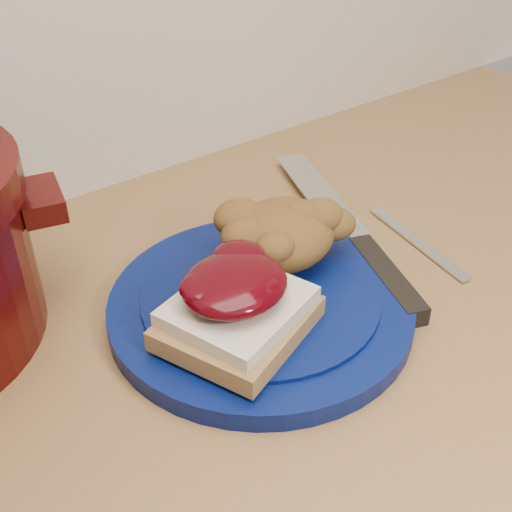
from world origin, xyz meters
TOP-DOWN VIEW (x-y plane):
  - plate at (0.05, 1.49)m, footprint 0.34×0.34m
  - sandwich at (0.00, 1.47)m, footprint 0.15×0.14m
  - stuffing_mound at (0.10, 1.52)m, footprint 0.14×0.12m
  - chef_knife at (0.19, 1.49)m, footprint 0.15×0.33m
  - butter_knife at (0.25, 1.48)m, footprint 0.04×0.16m

SIDE VIEW (x-z plane):
  - butter_knife at x=0.25m, z-range 0.90..0.90m
  - plate at x=0.05m, z-range 0.90..0.92m
  - chef_knife at x=0.19m, z-range 0.90..0.92m
  - sandwich at x=0.00m, z-range 0.92..0.98m
  - stuffing_mound at x=0.10m, z-range 0.92..0.98m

